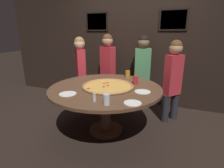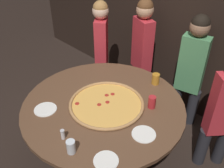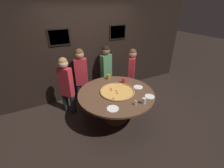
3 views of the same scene
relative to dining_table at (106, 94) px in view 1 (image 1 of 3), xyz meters
The scene contains 15 objects.
ground_plane 0.62m from the dining_table, ahead, with size 24.00×24.00×0.00m, color black.
back_wall 1.59m from the dining_table, 90.00° to the left, with size 6.40×0.08×2.60m.
dining_table is the anchor object (origin of this frame).
giant_pizza 0.14m from the dining_table, 20.55° to the left, with size 0.77×0.77×0.03m.
drink_cup_by_shaker 0.69m from the dining_table, 65.43° to the right, with size 0.07×0.07×0.12m, color silver.
drink_cup_far_left 0.52m from the dining_table, 39.57° to the left, with size 0.08×0.08×0.13m, color #B22328.
drink_cup_beside_pizza 0.71m from the dining_table, 77.94° to the left, with size 0.09×0.09×0.13m, color #BC7A23.
white_plate_far_back 0.73m from the dining_table, 40.73° to the right, with size 0.20×0.20×0.01m, color white.
white_plate_near_front 0.60m from the dining_table, 124.84° to the right, with size 0.23×0.23×0.01m, color white.
white_plate_left_side 0.58m from the dining_table, ahead, with size 0.22×0.22×0.01m, color white.
condiment_shaker 0.60m from the dining_table, 79.34° to the right, with size 0.04×0.04×0.10m.
diner_side_left 1.22m from the dining_table, 111.18° to the left, with size 0.40×0.27×1.50m.
diner_far_right 1.21m from the dining_table, 138.78° to the left, with size 0.34×0.36×1.44m.
diner_side_right 1.21m from the dining_table, 75.14° to the left, with size 0.39×0.24×1.48m.
diner_centre_back 1.21m from the dining_table, 39.96° to the left, with size 0.32×0.35×1.41m.
Camera 1 is at (1.00, -2.28, 1.52)m, focal length 28.00 mm.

